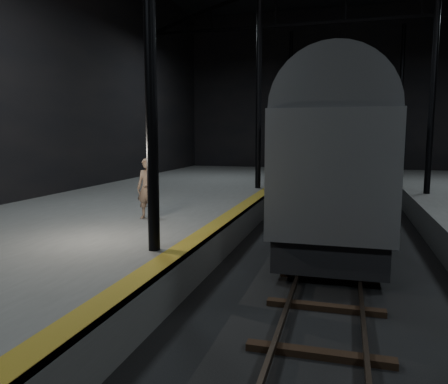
% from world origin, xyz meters
% --- Properties ---
extents(ground, '(44.00, 44.00, 0.00)m').
position_xyz_m(ground, '(0.00, 0.00, 0.00)').
color(ground, black).
rests_on(ground, ground).
extents(platform_left, '(9.00, 43.80, 1.00)m').
position_xyz_m(platform_left, '(-7.50, 0.00, 0.50)').
color(platform_left, '#575754').
rests_on(platform_left, ground).
extents(tactile_strip, '(0.50, 43.80, 0.01)m').
position_xyz_m(tactile_strip, '(-3.25, 0.00, 1.00)').
color(tactile_strip, olive).
rests_on(tactile_strip, platform_left).
extents(track, '(2.40, 43.00, 0.24)m').
position_xyz_m(track, '(0.00, 0.00, 0.07)').
color(track, '#3F3328').
rests_on(track, ground).
extents(train, '(3.09, 20.68, 5.53)m').
position_xyz_m(train, '(-0.00, 7.44, 3.08)').
color(train, '#AAACB2').
rests_on(train, ground).
extents(woman, '(0.69, 0.46, 1.88)m').
position_xyz_m(woman, '(-5.57, -0.60, 1.94)').
color(woman, '#99775D').
rests_on(woman, platform_left).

